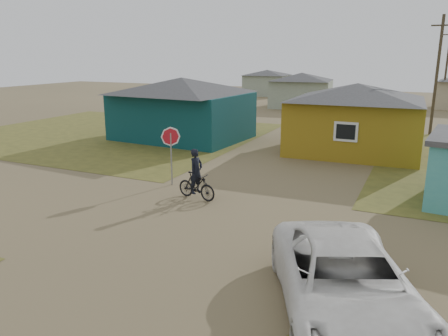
# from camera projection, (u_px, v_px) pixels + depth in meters

# --- Properties ---
(ground) EXTENTS (120.00, 120.00, 0.00)m
(ground) POSITION_uv_depth(u_px,v_px,m) (202.00, 231.00, 13.87)
(ground) COLOR olive
(grass_nw) EXTENTS (20.00, 18.00, 0.00)m
(grass_nw) POSITION_uv_depth(u_px,v_px,m) (112.00, 133.00, 30.97)
(grass_nw) COLOR brown
(grass_nw) RESTS_ON ground
(house_teal) EXTENTS (8.93, 7.08, 4.00)m
(house_teal) POSITION_uv_depth(u_px,v_px,m) (182.00, 108.00, 28.66)
(house_teal) COLOR #093236
(house_teal) RESTS_ON ground
(house_yellow) EXTENTS (7.72, 6.76, 3.90)m
(house_yellow) POSITION_uv_depth(u_px,v_px,m) (355.00, 117.00, 24.65)
(house_yellow) COLOR olive
(house_yellow) RESTS_ON ground
(house_pale_west) EXTENTS (7.04, 6.15, 3.60)m
(house_pale_west) POSITION_uv_depth(u_px,v_px,m) (301.00, 90.00, 45.70)
(house_pale_west) COLOR gray
(house_pale_west) RESTS_ON ground
(house_pale_north) EXTENTS (6.28, 5.81, 3.40)m
(house_pale_north) POSITION_uv_depth(u_px,v_px,m) (267.00, 82.00, 59.51)
(house_pale_north) COLOR gray
(house_pale_north) RESTS_ON ground
(utility_pole_near) EXTENTS (1.40, 0.20, 8.00)m
(utility_pole_near) POSITION_uv_depth(u_px,v_px,m) (437.00, 74.00, 29.52)
(utility_pole_near) COLOR #413627
(utility_pole_near) RESTS_ON ground
(utility_pole_far) EXTENTS (1.40, 0.20, 8.00)m
(utility_pole_far) POSITION_uv_depth(u_px,v_px,m) (446.00, 68.00, 43.17)
(utility_pole_far) COLOR #413627
(utility_pole_far) RESTS_ON ground
(stop_sign) EXTENTS (0.79, 0.29, 2.52)m
(stop_sign) POSITION_uv_depth(u_px,v_px,m) (171.00, 143.00, 18.35)
(stop_sign) COLOR gray
(stop_sign) RESTS_ON ground
(cyclist) EXTENTS (1.82, 0.82, 1.98)m
(cyclist) POSITION_uv_depth(u_px,v_px,m) (196.00, 181.00, 16.79)
(cyclist) COLOR black
(cyclist) RESTS_ON ground
(vehicle) EXTENTS (4.77, 6.37, 1.61)m
(vehicle) POSITION_uv_depth(u_px,v_px,m) (346.00, 283.00, 9.16)
(vehicle) COLOR white
(vehicle) RESTS_ON ground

